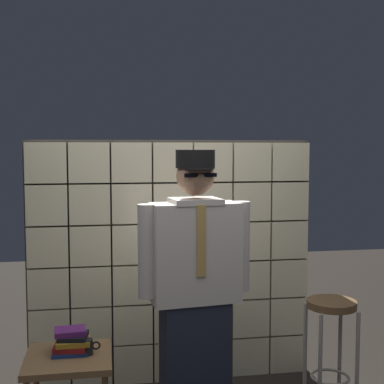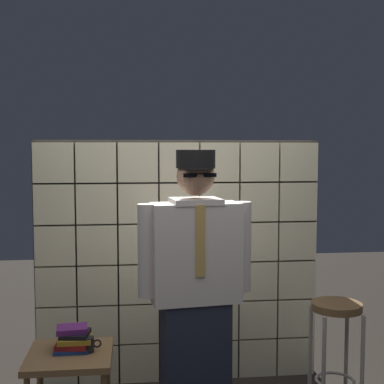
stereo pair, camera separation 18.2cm
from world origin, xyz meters
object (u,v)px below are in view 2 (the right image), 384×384
coffee_mug (88,345)px  standing_person (196,290)px  bar_stool (336,331)px  book_stack (73,339)px  side_table (70,364)px

coffee_mug → standing_person: bearing=-5.5°
standing_person → bar_stool: standing_person is taller
bar_stool → book_stack: bar_stool is taller
side_table → coffee_mug: bearing=0.1°
standing_person → side_table: (-0.78, 0.06, -0.47)m
standing_person → side_table: bearing=168.4°
side_table → standing_person: bearing=-4.7°
standing_person → bar_stool: size_ratio=2.33×
book_stack → coffee_mug: (0.10, -0.05, -0.02)m
standing_person → book_stack: bearing=164.9°
book_stack → side_table: bearing=-112.2°
bar_stool → book_stack: 1.75m
standing_person → coffee_mug: 0.75m
coffee_mug → book_stack: bearing=154.6°
book_stack → coffee_mug: 0.11m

